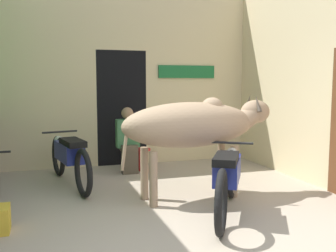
# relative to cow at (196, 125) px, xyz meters

# --- Properties ---
(ground_plane) EXTENTS (30.00, 30.00, 0.00)m
(ground_plane) POSITION_rel_cow_xyz_m (-0.47, -1.54, -1.02)
(ground_plane) COLOR tan
(wall_back_with_doorway) EXTENTS (5.00, 0.94, 3.52)m
(wall_back_with_doorway) POSITION_rel_cow_xyz_m (-0.49, 2.72, 0.53)
(wall_back_with_doorway) COLOR beige
(wall_back_with_doorway) RESTS_ON ground_plane
(wall_right_with_door) EXTENTS (0.22, 4.02, 3.52)m
(wall_right_with_door) POSITION_rel_cow_xyz_m (2.12, 0.42, 0.71)
(wall_right_with_door) COLOR beige
(wall_right_with_door) RESTS_ON ground_plane
(cow) EXTENTS (2.30, 0.81, 1.44)m
(cow) POSITION_rel_cow_xyz_m (0.00, 0.00, 0.00)
(cow) COLOR tan
(cow) RESTS_ON ground_plane
(motorcycle_near) EXTENTS (1.17, 1.86, 0.82)m
(motorcycle_near) POSITION_rel_cow_xyz_m (0.11, -0.78, -0.55)
(motorcycle_near) COLOR black
(motorcycle_near) RESTS_ON ground_plane
(motorcycle_far) EXTENTS (0.65, 2.13, 0.80)m
(motorcycle_far) POSITION_rel_cow_xyz_m (-1.64, 1.19, -0.56)
(motorcycle_far) COLOR black
(motorcycle_far) RESTS_ON ground_plane
(shopkeeper_seated) EXTENTS (0.40, 0.34, 1.17)m
(shopkeeper_seated) POSITION_rel_cow_xyz_m (-0.57, 1.80, -0.41)
(shopkeeper_seated) COLOR brown
(shopkeeper_seated) RESTS_ON ground_plane
(plastic_stool) EXTENTS (0.30, 0.30, 0.40)m
(plastic_stool) POSITION_rel_cow_xyz_m (-0.30, 1.88, -0.80)
(plastic_stool) COLOR red
(plastic_stool) RESTS_ON ground_plane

